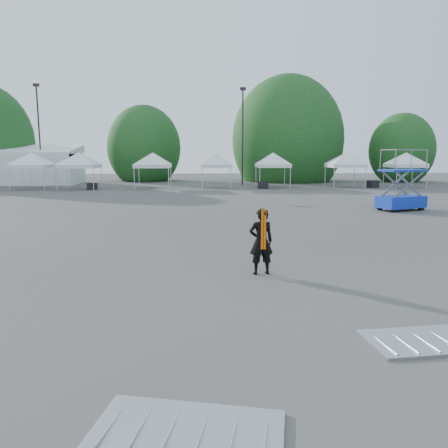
{
  "coord_description": "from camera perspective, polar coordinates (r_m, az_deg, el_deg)",
  "views": [
    {
      "loc": [
        -1.28,
        -13.1,
        3.19
      ],
      "look_at": [
        -0.66,
        -1.35,
        1.3
      ],
      "focal_mm": 35.0,
      "sensor_mm": 36.0,
      "label": 1
    }
  ],
  "objects": [
    {
      "name": "ground",
      "position": [
        13.55,
        2.48,
        -4.5
      ],
      "size": [
        120.0,
        120.0,
        0.0
      ],
      "primitive_type": "plane",
      "color": "#474442",
      "rests_on": "ground"
    },
    {
      "name": "crate_west",
      "position": [
        41.26,
        -16.85,
        4.73
      ],
      "size": [
        0.86,
        0.71,
        0.61
      ],
      "primitive_type": "cube",
      "rotation": [
        0.0,
        0.0,
        -0.15
      ],
      "color": "black",
      "rests_on": "ground"
    },
    {
      "name": "tree_mid_e",
      "position": [
        53.13,
        8.28,
        10.82
      ],
      "size": [
        5.12,
        5.12,
        7.79
      ],
      "color": "#382314",
      "rests_on": "ground"
    },
    {
      "name": "tent_e",
      "position": [
        40.95,
        -1.04,
        8.94
      ],
      "size": [
        3.96,
        3.96,
        3.88
      ],
      "color": "silver",
      "rests_on": "ground"
    },
    {
      "name": "tent_b",
      "position": [
        43.8,
        -23.86,
        8.19
      ],
      "size": [
        4.58,
        4.58,
        3.88
      ],
      "color": "silver",
      "rests_on": "ground"
    },
    {
      "name": "marquee",
      "position": [
        52.39,
        -26.53,
        6.85
      ],
      "size": [
        15.0,
        6.25,
        4.23
      ],
      "color": "white",
      "rests_on": "ground"
    },
    {
      "name": "tent_d",
      "position": [
        41.35,
        -9.29,
        8.83
      ],
      "size": [
        4.62,
        4.62,
        3.88
      ],
      "color": "silver",
      "rests_on": "ground"
    },
    {
      "name": "tent_g",
      "position": [
        43.42,
        15.6,
        8.63
      ],
      "size": [
        4.46,
        4.46,
        3.88
      ],
      "color": "silver",
      "rests_on": "ground"
    },
    {
      "name": "scissor_lift",
      "position": [
        26.8,
        22.26,
        5.35
      ],
      "size": [
        2.97,
        2.2,
        3.45
      ],
      "rotation": [
        0.0,
        0.0,
        0.37
      ],
      "color": "#0D42AB",
      "rests_on": "ground"
    },
    {
      "name": "tree_mid_w",
      "position": [
        53.53,
        -10.39,
        9.78
      ],
      "size": [
        4.16,
        4.16,
        6.33
      ],
      "color": "#382314",
      "rests_on": "ground"
    },
    {
      "name": "man",
      "position": [
        11.65,
        4.87,
        -2.27
      ],
      "size": [
        0.7,
        0.51,
        1.79
      ],
      "rotation": [
        0.0,
        0.0,
        3.27
      ],
      "color": "black",
      "rests_on": "ground"
    },
    {
      "name": "tree_far_e",
      "position": [
        55.25,
        22.18,
        8.92
      ],
      "size": [
        3.84,
        3.84,
        5.84
      ],
      "color": "#382314",
      "rests_on": "ground"
    },
    {
      "name": "tent_c",
      "position": [
        42.12,
        -18.44,
        8.49
      ],
      "size": [
        4.74,
        4.74,
        3.88
      ],
      "color": "silver",
      "rests_on": "ground"
    },
    {
      "name": "light_pole_west",
      "position": [
        50.05,
        -23.01,
        11.38
      ],
      "size": [
        0.6,
        0.25,
        10.3
      ],
      "color": "black",
      "rests_on": "ground"
    },
    {
      "name": "light_pole_east",
      "position": [
        45.37,
        2.44,
        12.06
      ],
      "size": [
        0.6,
        0.25,
        9.8
      ],
      "color": "black",
      "rests_on": "ground"
    },
    {
      "name": "crate_east",
      "position": [
        44.03,
        18.86,
        4.95
      ],
      "size": [
        1.1,
        0.97,
        0.71
      ],
      "primitive_type": "cube",
      "rotation": [
        0.0,
        0.0,
        0.33
      ],
      "color": "black",
      "rests_on": "ground"
    },
    {
      "name": "crate_mid",
      "position": [
        40.8,
        5.12,
        5.1
      ],
      "size": [
        1.06,
        0.92,
        0.7
      ],
      "primitive_type": "cube",
      "rotation": [
        0.0,
        0.0,
        -0.27
      ],
      "color": "black",
      "rests_on": "ground"
    },
    {
      "name": "tent_f",
      "position": [
        42.04,
        6.41,
        8.89
      ],
      "size": [
        4.3,
        4.3,
        3.88
      ],
      "color": "silver",
      "rests_on": "ground"
    },
    {
      "name": "barrier_mid",
      "position": [
        8.53,
        25.53,
        -13.51
      ],
      "size": [
        2.35,
        1.33,
        0.07
      ],
      "rotation": [
        0.0,
        0.0,
        0.09
      ],
      "color": "#A6A8AE",
      "rests_on": "ground"
    },
    {
      "name": "tent_h",
      "position": [
        45.44,
        22.68,
        8.27
      ],
      "size": [
        4.37,
        4.37,
        3.88
      ],
      "color": "silver",
      "rests_on": "ground"
    },
    {
      "name": "barrier_left",
      "position": [
        5.6,
        -4.76,
        -25.22
      ],
      "size": [
        2.39,
        1.55,
        0.07
      ],
      "rotation": [
        0.0,
        0.0,
        -0.22
      ],
      "color": "#A6A8AE",
      "rests_on": "ground"
    }
  ]
}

